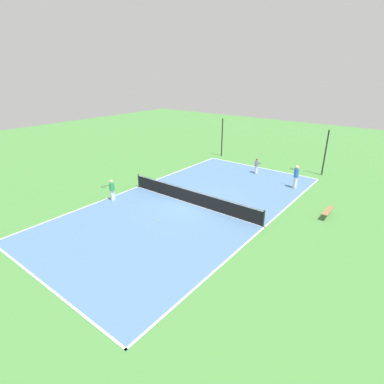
{
  "coord_description": "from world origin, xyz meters",
  "views": [
    {
      "loc": [
        11.52,
        -14.87,
        8.54
      ],
      "look_at": [
        0.0,
        0.0,
        0.9
      ],
      "focal_mm": 28.0,
      "sensor_mm": 36.0,
      "label": 1
    }
  ],
  "objects_px": {
    "player_baseline_gray": "(257,165)",
    "fence_post_back_left": "(222,138)",
    "player_near_blue": "(296,175)",
    "tennis_ball_left_sideline": "(226,213)",
    "player_far_green": "(112,189)",
    "tennis_ball_right_alley": "(159,221)",
    "bench": "(328,211)",
    "tennis_net": "(192,197)",
    "fence_post_back_right": "(325,153)",
    "tennis_ball_near_net": "(178,173)"
  },
  "relations": [
    {
      "from": "player_baseline_gray",
      "to": "fence_post_back_left",
      "type": "distance_m",
      "value": 6.65
    },
    {
      "from": "player_near_blue",
      "to": "tennis_ball_left_sideline",
      "type": "distance_m",
      "value": 7.49
    },
    {
      "from": "player_far_green",
      "to": "tennis_ball_right_alley",
      "type": "bearing_deg",
      "value": 100.5
    },
    {
      "from": "bench",
      "to": "player_near_blue",
      "type": "relative_size",
      "value": 0.85
    },
    {
      "from": "player_baseline_gray",
      "to": "bench",
      "type": "bearing_deg",
      "value": 5.19
    },
    {
      "from": "player_near_blue",
      "to": "tennis_ball_left_sideline",
      "type": "relative_size",
      "value": 26.91
    },
    {
      "from": "player_far_green",
      "to": "player_near_blue",
      "type": "bearing_deg",
      "value": 152.43
    },
    {
      "from": "bench",
      "to": "tennis_net",
      "type": "bearing_deg",
      "value": 114.95
    },
    {
      "from": "fence_post_back_right",
      "to": "tennis_ball_left_sideline",
      "type": "bearing_deg",
      "value": -102.06
    },
    {
      "from": "tennis_net",
      "to": "player_far_green",
      "type": "relative_size",
      "value": 7.05
    },
    {
      "from": "player_baseline_gray",
      "to": "fence_post_back_left",
      "type": "bearing_deg",
      "value": -169.78
    },
    {
      "from": "tennis_ball_left_sideline",
      "to": "tennis_ball_near_net",
      "type": "bearing_deg",
      "value": 150.5
    },
    {
      "from": "tennis_ball_near_net",
      "to": "tennis_ball_right_alley",
      "type": "relative_size",
      "value": 1.0
    },
    {
      "from": "tennis_net",
      "to": "player_far_green",
      "type": "height_order",
      "value": "player_far_green"
    },
    {
      "from": "tennis_net",
      "to": "fence_post_back_left",
      "type": "bearing_deg",
      "value": 113.65
    },
    {
      "from": "tennis_ball_right_alley",
      "to": "bench",
      "type": "bearing_deg",
      "value": 41.42
    },
    {
      "from": "player_near_blue",
      "to": "player_baseline_gray",
      "type": "relative_size",
      "value": 1.32
    },
    {
      "from": "player_near_blue",
      "to": "player_baseline_gray",
      "type": "distance_m",
      "value": 4.29
    },
    {
      "from": "player_near_blue",
      "to": "tennis_ball_right_alley",
      "type": "xyz_separation_m",
      "value": [
        -4.49,
        -10.59,
        -1.03
      ]
    },
    {
      "from": "player_baseline_gray",
      "to": "player_far_green",
      "type": "xyz_separation_m",
      "value": [
        -5.3,
        -11.68,
        0.08
      ]
    },
    {
      "from": "tennis_net",
      "to": "fence_post_back_left",
      "type": "distance_m",
      "value": 13.13
    },
    {
      "from": "player_far_green",
      "to": "tennis_ball_right_alley",
      "type": "relative_size",
      "value": 22.3
    },
    {
      "from": "tennis_ball_right_alley",
      "to": "fence_post_back_right",
      "type": "bearing_deg",
      "value": 71.07
    },
    {
      "from": "player_baseline_gray",
      "to": "fence_post_back_right",
      "type": "xyz_separation_m",
      "value": [
        4.77,
        3.2,
        1.18
      ]
    },
    {
      "from": "fence_post_back_right",
      "to": "player_near_blue",
      "type": "bearing_deg",
      "value": -99.02
    },
    {
      "from": "bench",
      "to": "player_baseline_gray",
      "type": "relative_size",
      "value": 1.13
    },
    {
      "from": "player_baseline_gray",
      "to": "fence_post_back_left",
      "type": "height_order",
      "value": "fence_post_back_left"
    },
    {
      "from": "player_near_blue",
      "to": "tennis_ball_near_net",
      "type": "xyz_separation_m",
      "value": [
        -9.53,
        -2.82,
        -1.03
      ]
    },
    {
      "from": "bench",
      "to": "fence_post_back_left",
      "type": "xyz_separation_m",
      "value": [
        -13.14,
        8.28,
        1.59
      ]
    },
    {
      "from": "bench",
      "to": "player_baseline_gray",
      "type": "distance_m",
      "value": 9.01
    },
    {
      "from": "fence_post_back_left",
      "to": "tennis_ball_near_net",
      "type": "bearing_deg",
      "value": -88.49
    },
    {
      "from": "bench",
      "to": "player_far_green",
      "type": "xyz_separation_m",
      "value": [
        -12.73,
        -6.6,
        0.5
      ]
    },
    {
      "from": "bench",
      "to": "fence_post_back_left",
      "type": "relative_size",
      "value": 0.39
    },
    {
      "from": "tennis_ball_near_net",
      "to": "tennis_ball_right_alley",
      "type": "height_order",
      "value": "same"
    },
    {
      "from": "tennis_ball_left_sideline",
      "to": "player_near_blue",
      "type": "bearing_deg",
      "value": 76.01
    },
    {
      "from": "tennis_ball_near_net",
      "to": "player_far_green",
      "type": "bearing_deg",
      "value": -88.4
    },
    {
      "from": "tennis_ball_right_alley",
      "to": "fence_post_back_right",
      "type": "height_order",
      "value": "fence_post_back_right"
    },
    {
      "from": "player_far_green",
      "to": "bench",
      "type": "bearing_deg",
      "value": 132.22
    },
    {
      "from": "player_baseline_gray",
      "to": "fence_post_back_right",
      "type": "bearing_deg",
      "value": 73.42
    },
    {
      "from": "tennis_net",
      "to": "bench",
      "type": "xyz_separation_m",
      "value": [
        7.9,
        3.68,
        -0.17
      ]
    },
    {
      "from": "tennis_ball_right_alley",
      "to": "player_far_green",
      "type": "bearing_deg",
      "value": 175.69
    },
    {
      "from": "tennis_ball_near_net",
      "to": "bench",
      "type": "bearing_deg",
      "value": -3.53
    },
    {
      "from": "tennis_ball_near_net",
      "to": "tennis_ball_right_alley",
      "type": "bearing_deg",
      "value": -57.01
    },
    {
      "from": "player_baseline_gray",
      "to": "tennis_ball_near_net",
      "type": "distance_m",
      "value": 7.01
    },
    {
      "from": "tennis_net",
      "to": "bench",
      "type": "height_order",
      "value": "tennis_net"
    },
    {
      "from": "tennis_net",
      "to": "fence_post_back_right",
      "type": "xyz_separation_m",
      "value": [
        5.23,
        11.95,
        1.43
      ]
    },
    {
      "from": "player_baseline_gray",
      "to": "tennis_ball_right_alley",
      "type": "relative_size",
      "value": 20.4
    },
    {
      "from": "tennis_ball_near_net",
      "to": "fence_post_back_left",
      "type": "relative_size",
      "value": 0.02
    },
    {
      "from": "player_baseline_gray",
      "to": "tennis_ball_left_sideline",
      "type": "xyz_separation_m",
      "value": [
        2.23,
        -8.66,
        -0.75
      ]
    },
    {
      "from": "tennis_net",
      "to": "player_baseline_gray",
      "type": "xyz_separation_m",
      "value": [
        0.47,
        8.75,
        0.25
      ]
    }
  ]
}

